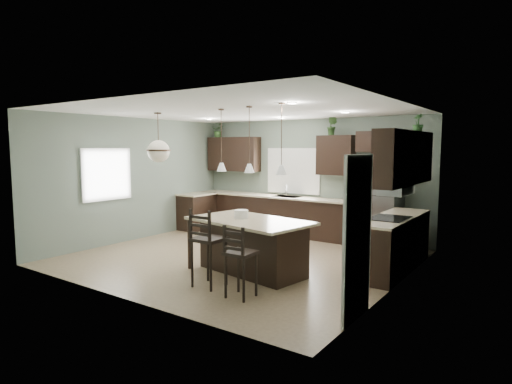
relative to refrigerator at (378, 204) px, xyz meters
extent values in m
plane|color=#9E8466|center=(-1.89, -2.35, -0.93)|extent=(6.00, 6.00, 0.00)
cube|color=white|center=(1.09, -3.90, 0.09)|extent=(0.04, 0.82, 2.04)
cube|color=white|center=(-2.29, 0.39, 0.62)|extent=(1.35, 0.02, 1.00)
cube|color=white|center=(-4.87, -3.15, 0.62)|extent=(0.02, 1.10, 1.00)
cube|color=black|center=(-4.59, -0.65, -0.48)|extent=(0.60, 0.90, 0.90)
cube|color=beige|center=(-4.57, -0.65, -0.01)|extent=(0.66, 0.96, 0.04)
cube|color=black|center=(-2.74, 0.10, -0.48)|extent=(4.20, 0.60, 0.90)
cube|color=beige|center=(-2.74, 0.08, -0.01)|extent=(4.20, 0.66, 0.04)
cube|color=gray|center=(-2.29, 0.08, 0.01)|extent=(0.70, 0.45, 0.01)
cylinder|color=silver|center=(-2.29, 0.05, 0.16)|extent=(0.02, 0.02, 0.28)
cube|color=black|center=(-4.04, 0.23, 1.02)|extent=(1.55, 0.34, 0.90)
cube|color=black|center=(-1.09, 0.23, 1.02)|extent=(0.85, 0.34, 0.90)
cube|color=black|center=(-0.04, 0.23, 1.32)|extent=(1.05, 0.34, 0.45)
cube|color=black|center=(0.81, -1.47, -0.48)|extent=(0.60, 2.35, 0.90)
cube|color=beige|center=(0.79, -1.47, -0.01)|extent=(0.66, 2.35, 0.04)
cube|color=black|center=(0.79, -1.75, 0.02)|extent=(0.58, 0.75, 0.02)
cube|color=gray|center=(0.51, -1.75, -0.48)|extent=(0.01, 0.72, 0.60)
cube|color=black|center=(0.94, -1.47, 1.02)|extent=(0.34, 2.35, 0.90)
cube|color=gray|center=(0.89, -1.75, 0.62)|extent=(0.40, 0.75, 0.40)
cube|color=gray|center=(0.00, 0.00, 0.00)|extent=(0.90, 0.74, 1.85)
cube|color=black|center=(-1.12, -3.10, -0.46)|extent=(2.23, 1.50, 0.92)
cylinder|color=silver|center=(-1.32, -3.06, 0.07)|extent=(0.24, 0.24, 0.14)
cube|color=black|center=(-1.23, -3.99, -0.32)|extent=(0.46, 0.46, 1.21)
cube|color=black|center=(-0.54, -4.11, -0.40)|extent=(0.40, 0.40, 1.05)
imported|color=#294920|center=(-4.54, 0.20, 1.67)|extent=(0.43, 0.40, 0.38)
imported|color=#29471F|center=(-1.18, 0.20, 1.69)|extent=(0.27, 0.23, 0.43)
imported|color=#244E22|center=(0.91, -0.63, 1.64)|extent=(0.25, 0.25, 0.34)
plane|color=slate|center=(-1.89, 0.40, 0.48)|extent=(6.00, 0.00, 6.00)
plane|color=slate|center=(-1.89, -5.10, 0.48)|extent=(6.00, 0.00, 6.00)
plane|color=slate|center=(-4.89, -2.35, 0.48)|extent=(0.00, 5.50, 5.50)
plane|color=slate|center=(1.11, -2.35, 0.48)|extent=(0.00, 5.50, 5.50)
plane|color=white|center=(-1.89, -2.35, 1.87)|extent=(6.00, 6.00, 0.00)
camera|label=1|loc=(3.01, -8.82, 1.19)|focal=30.00mm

